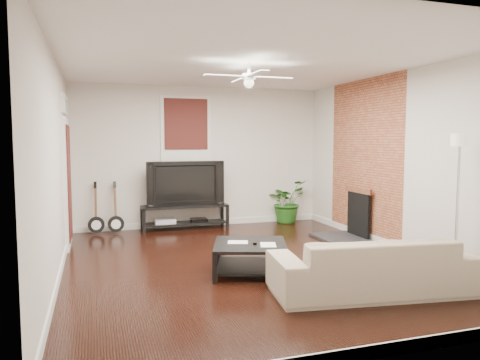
{
  "coord_description": "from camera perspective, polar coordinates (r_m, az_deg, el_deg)",
  "views": [
    {
      "loc": [
        -2.04,
        -6.0,
        1.74
      ],
      "look_at": [
        0.0,
        0.4,
        1.15
      ],
      "focal_mm": 34.25,
      "sensor_mm": 36.0,
      "label": 1
    }
  ],
  "objects": [
    {
      "name": "room",
      "position": [
        6.35,
        1.1,
        1.95
      ],
      "size": [
        5.01,
        6.01,
        2.81
      ],
      "color": "black",
      "rests_on": "ground"
    },
    {
      "name": "brick_accent",
      "position": [
        8.35,
        15.21,
        2.5
      ],
      "size": [
        0.02,
        2.2,
        2.8
      ],
      "primitive_type": "cube",
      "color": "#9B4D32",
      "rests_on": "floor"
    },
    {
      "name": "fireplace",
      "position": [
        8.29,
        13.38,
        -4.01
      ],
      "size": [
        0.8,
        1.1,
        0.92
      ],
      "primitive_type": "cube",
      "color": "black",
      "rests_on": "floor"
    },
    {
      "name": "window_back",
      "position": [
        9.14,
        -6.74,
        6.29
      ],
      "size": [
        1.0,
        0.06,
        1.3
      ],
      "primitive_type": "cube",
      "color": "#39150F",
      "rests_on": "wall_back"
    },
    {
      "name": "door_left",
      "position": [
        7.93,
        -20.68,
        1.15
      ],
      "size": [
        0.08,
        1.0,
        2.5
      ],
      "primitive_type": "cube",
      "color": "white",
      "rests_on": "wall_left"
    },
    {
      "name": "tv_stand",
      "position": [
        9.07,
        -6.88,
        -4.58
      ],
      "size": [
        1.68,
        0.45,
        0.47
      ],
      "primitive_type": "cube",
      "color": "black",
      "rests_on": "floor"
    },
    {
      "name": "tv",
      "position": [
        9.0,
        -6.94,
        -0.37
      ],
      "size": [
        1.51,
        0.2,
        0.87
      ],
      "primitive_type": "imported",
      "color": "black",
      "rests_on": "tv_stand"
    },
    {
      "name": "coffee_table",
      "position": [
        6.08,
        1.28,
        -9.69
      ],
      "size": [
        1.18,
        1.18,
        0.39
      ],
      "primitive_type": "cube",
      "rotation": [
        0.0,
        0.0,
        -0.32
      ],
      "color": "black",
      "rests_on": "floor"
    },
    {
      "name": "sofa",
      "position": [
        5.48,
        15.92,
        -10.12
      ],
      "size": [
        2.33,
        1.16,
        0.65
      ],
      "primitive_type": "imported",
      "rotation": [
        0.0,
        0.0,
        3.01
      ],
      "color": "#C2AA92",
      "rests_on": "floor"
    },
    {
      "name": "floor_lamp",
      "position": [
        6.24,
        25.44,
        -3.09
      ],
      "size": [
        0.34,
        0.34,
        1.83
      ],
      "primitive_type": null,
      "rotation": [
        0.0,
        0.0,
        -0.13
      ],
      "color": "silver",
      "rests_on": "floor"
    },
    {
      "name": "potted_plant",
      "position": [
        9.71,
        5.84,
        -2.64
      ],
      "size": [
        1.05,
        1.01,
        0.9
      ],
      "primitive_type": "imported",
      "rotation": [
        0.0,
        0.0,
        0.51
      ],
      "color": "#225D1A",
      "rests_on": "floor"
    },
    {
      "name": "guitar_left",
      "position": [
        8.84,
        -17.52,
        -3.37
      ],
      "size": [
        0.32,
        0.23,
        0.97
      ],
      "primitive_type": null,
      "rotation": [
        0.0,
        0.0,
        -0.07
      ],
      "color": "black",
      "rests_on": "floor"
    },
    {
      "name": "guitar_right",
      "position": [
        8.82,
        -15.25,
        -3.34
      ],
      "size": [
        0.31,
        0.22,
        0.97
      ],
      "primitive_type": null,
      "rotation": [
        0.0,
        0.0,
        0.03
      ],
      "color": "black",
      "rests_on": "floor"
    },
    {
      "name": "ceiling_fan",
      "position": [
        6.4,
        1.12,
        12.74
      ],
      "size": [
        1.24,
        1.24,
        0.32
      ],
      "primitive_type": null,
      "color": "white",
      "rests_on": "ceiling"
    }
  ]
}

